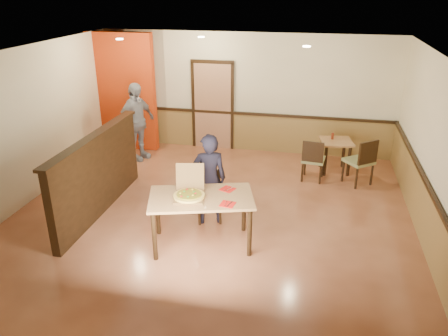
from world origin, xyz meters
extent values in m
plane|color=#C5744C|center=(0.00, 0.00, 0.00)|extent=(7.00, 7.00, 0.00)
plane|color=black|center=(0.00, 0.00, 2.80)|extent=(7.00, 7.00, 0.00)
plane|color=#F9EFC3|center=(0.00, 3.50, 1.40)|extent=(7.00, 0.00, 7.00)
plane|color=#F9EFC3|center=(-3.50, 0.00, 1.40)|extent=(0.00, 7.00, 7.00)
plane|color=#F9EFC3|center=(3.50, 0.00, 1.40)|extent=(0.00, 7.00, 7.00)
cube|color=olive|center=(0.00, 3.47, 0.45)|extent=(7.00, 0.04, 0.90)
cube|color=black|center=(0.00, 3.45, 0.92)|extent=(7.00, 0.06, 0.06)
cube|color=olive|center=(3.47, 0.00, 0.45)|extent=(0.04, 7.00, 0.90)
cube|color=black|center=(3.45, 0.00, 0.92)|extent=(0.06, 7.00, 0.06)
cube|color=tan|center=(-0.80, 3.46, 1.05)|extent=(0.90, 0.06, 2.10)
cube|color=black|center=(-2.00, -0.20, 0.70)|extent=(0.14, 3.00, 1.40)
cube|color=black|center=(-2.00, -0.20, 1.42)|extent=(0.20, 3.10, 0.05)
cube|color=#B8330D|center=(-2.90, 3.00, 1.40)|extent=(1.60, 0.20, 2.78)
cylinder|color=#FFE1B2|center=(-2.30, 1.80, 2.78)|extent=(0.14, 0.14, 0.02)
cylinder|color=#FFE1B2|center=(-0.80, 2.50, 2.78)|extent=(0.14, 0.14, 0.02)
cylinder|color=#FFE1B2|center=(1.40, 1.50, 2.78)|extent=(0.14, 0.14, 0.02)
cube|color=tan|center=(0.06, -0.89, 0.82)|extent=(1.76, 1.30, 0.04)
cylinder|color=black|center=(-0.51, -1.44, 0.40)|extent=(0.07, 0.07, 0.80)
cylinder|color=black|center=(-0.72, -0.73, 0.40)|extent=(0.07, 0.07, 0.80)
cylinder|color=black|center=(0.84, -1.04, 0.40)|extent=(0.07, 0.07, 0.80)
cylinder|color=black|center=(0.63, -0.34, 0.40)|extent=(0.07, 0.07, 0.80)
cube|color=olive|center=(-0.01, -0.10, 0.43)|extent=(0.53, 0.53, 0.06)
cube|color=black|center=(-0.07, 0.09, 0.66)|extent=(0.40, 0.16, 0.41)
cylinder|color=black|center=(-0.13, -0.32, 0.19)|extent=(0.04, 0.04, 0.37)
cylinder|color=black|center=(-0.24, 0.02, 0.19)|extent=(0.04, 0.04, 0.37)
cylinder|color=black|center=(0.21, -0.22, 0.19)|extent=(0.04, 0.04, 0.37)
cylinder|color=black|center=(0.10, 0.12, 0.19)|extent=(0.04, 0.04, 0.37)
cube|color=olive|center=(1.69, 1.99, 0.45)|extent=(0.49, 0.49, 0.06)
cube|color=black|center=(1.67, 1.79, 0.69)|extent=(0.43, 0.09, 0.43)
cylinder|color=black|center=(1.89, 2.15, 0.19)|extent=(0.04, 0.04, 0.39)
cylinder|color=black|center=(1.85, 1.79, 0.19)|extent=(0.04, 0.04, 0.39)
cylinder|color=black|center=(1.53, 2.19, 0.19)|extent=(0.04, 0.04, 0.39)
cylinder|color=black|center=(1.48, 1.83, 0.19)|extent=(0.04, 0.04, 0.39)
cube|color=olive|center=(2.59, 1.99, 0.49)|extent=(0.68, 0.68, 0.06)
cube|color=black|center=(2.73, 1.82, 0.75)|extent=(0.39, 0.32, 0.47)
cylinder|color=black|center=(2.62, 2.27, 0.21)|extent=(0.05, 0.05, 0.42)
cylinder|color=black|center=(2.87, 1.96, 0.21)|extent=(0.05, 0.05, 0.42)
cylinder|color=black|center=(2.31, 2.02, 0.21)|extent=(0.05, 0.05, 0.42)
cylinder|color=black|center=(2.56, 1.71, 0.21)|extent=(0.05, 0.05, 0.42)
cube|color=tan|center=(2.14, 2.54, 0.69)|extent=(0.77, 0.77, 0.04)
cylinder|color=black|center=(1.94, 2.25, 0.33)|extent=(0.07, 0.07, 0.67)
cylinder|color=black|center=(1.85, 2.74, 0.33)|extent=(0.07, 0.07, 0.67)
cylinder|color=black|center=(2.43, 2.34, 0.33)|extent=(0.07, 0.07, 0.67)
cylinder|color=black|center=(2.34, 2.83, 0.33)|extent=(0.07, 0.07, 0.67)
imported|color=black|center=(0.01, -0.18, 0.80)|extent=(0.68, 0.56, 1.60)
imported|color=gray|center=(-2.32, 2.33, 0.90)|extent=(0.82, 1.14, 1.79)
cube|color=brown|center=(-0.10, -0.98, 0.85)|extent=(0.51, 0.51, 0.03)
cube|color=brown|center=(-0.15, -0.74, 1.08)|extent=(0.44, 0.17, 0.42)
cylinder|color=#EFCB57|center=(-0.10, -0.98, 0.89)|extent=(0.51, 0.51, 0.03)
cube|color=red|center=(0.50, -1.05, 0.84)|extent=(0.23, 0.23, 0.00)
cylinder|color=silver|center=(0.47, -1.05, 0.85)|extent=(0.03, 0.18, 0.01)
cube|color=silver|center=(0.53, -1.05, 0.85)|extent=(0.04, 0.19, 0.00)
cube|color=red|center=(0.40, -0.56, 0.84)|extent=(0.27, 0.27, 0.00)
cylinder|color=silver|center=(0.37, -0.56, 0.85)|extent=(0.08, 0.17, 0.01)
cube|color=silver|center=(0.43, -0.56, 0.85)|extent=(0.09, 0.18, 0.00)
cylinder|color=maroon|center=(2.05, 2.62, 0.78)|extent=(0.06, 0.06, 0.14)
camera|label=1|loc=(1.64, -6.58, 3.83)|focal=35.00mm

